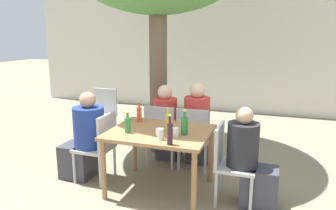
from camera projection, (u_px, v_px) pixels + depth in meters
ground_plane at (160, 189)px, 4.07m from camera, size 30.00×30.00×0.00m
cafe_building_wall at (223, 53)px, 7.78m from camera, size 10.00×0.08×2.80m
dining_table_front at (160, 138)px, 3.92m from camera, size 1.19×0.98×0.76m
patio_chair_0 at (100, 143)px, 4.21m from camera, size 0.44×0.44×0.90m
patio_chair_1 at (229, 159)px, 3.69m from camera, size 0.44×0.44×0.90m
patio_chair_2 at (162, 132)px, 4.69m from camera, size 0.44×0.44×0.90m
patio_chair_3 at (194, 135)px, 4.54m from camera, size 0.44×0.44×0.90m
patio_chair_4 at (103, 111)px, 5.90m from camera, size 0.44×0.44×0.90m
person_seated_0 at (84, 140)px, 4.28m from camera, size 0.60×0.40×1.18m
person_seated_1 at (250, 162)px, 3.62m from camera, size 0.57×0.35×1.13m
person_seated_2 at (167, 126)px, 4.91m from camera, size 0.35×0.58×1.17m
person_seated_3 at (198, 127)px, 4.75m from camera, size 0.37×0.58×1.23m
wine_bottle_0 at (170, 133)px, 3.40m from camera, size 0.06×0.06×0.32m
green_bottle_1 at (185, 125)px, 3.72m from camera, size 0.08×0.08×0.29m
green_bottle_2 at (128, 125)px, 3.81m from camera, size 0.07×0.07×0.25m
oil_cruet_3 at (168, 122)px, 3.84m from camera, size 0.07×0.07×0.29m
soda_bottle_4 at (139, 114)px, 4.26m from camera, size 0.06×0.06×0.27m
drinking_glass_0 at (176, 132)px, 3.69m from camera, size 0.07×0.07×0.10m
drinking_glass_1 at (158, 132)px, 3.69m from camera, size 0.06×0.06×0.09m
drinking_glass_2 at (161, 134)px, 3.57m from camera, size 0.06×0.06×0.13m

